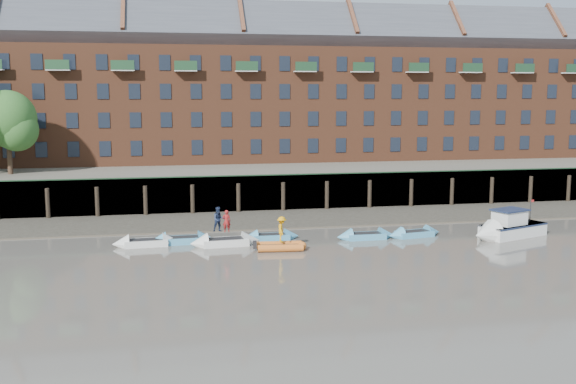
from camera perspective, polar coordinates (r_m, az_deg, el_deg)
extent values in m
plane|color=#635D55|center=(38.84, 2.39, -7.27)|extent=(220.00, 220.00, 0.00)
cube|color=#3D382F|center=(56.06, -1.74, -2.37)|extent=(110.00, 8.00, 0.50)
cube|color=#4C4336|center=(52.77, -1.17, -3.05)|extent=(110.00, 1.60, 0.10)
cube|color=#2D2A26|center=(60.09, -2.40, -0.09)|extent=(110.00, 0.80, 3.20)
cylinder|color=black|center=(59.66, -19.68, -0.94)|extent=(0.36, 0.36, 2.60)
cylinder|color=black|center=(59.15, -15.85, -0.84)|extent=(0.36, 0.36, 2.60)
cylinder|color=black|center=(58.91, -11.97, -0.74)|extent=(0.36, 0.36, 2.60)
cylinder|color=black|center=(58.94, -8.09, -0.63)|extent=(0.36, 0.36, 2.60)
cylinder|color=black|center=(59.24, -4.22, -0.52)|extent=(0.36, 0.36, 2.60)
cylinder|color=black|center=(59.81, -0.41, -0.42)|extent=(0.36, 0.36, 2.60)
cylinder|color=black|center=(60.64, 3.31, -0.31)|extent=(0.36, 0.36, 2.60)
cylinder|color=black|center=(61.72, 6.92, -0.20)|extent=(0.36, 0.36, 2.60)
cylinder|color=black|center=(63.03, 10.39, -0.10)|extent=(0.36, 0.36, 2.60)
cylinder|color=black|center=(64.56, 13.71, 0.00)|extent=(0.36, 0.36, 2.60)
cylinder|color=black|center=(66.30, 16.86, 0.09)|extent=(0.36, 0.36, 2.60)
cylinder|color=black|center=(68.23, 19.85, 0.18)|extent=(0.36, 0.36, 2.60)
cylinder|color=black|center=(70.33, 22.66, 0.26)|extent=(0.36, 0.36, 2.60)
cube|color=#264C2D|center=(59.57, -2.36, 1.43)|extent=(110.00, 0.06, 0.10)
cube|color=#5E594D|center=(73.45, -3.91, 1.45)|extent=(110.00, 28.00, 3.20)
cube|color=brown|center=(73.91, -4.07, 7.41)|extent=(80.00, 10.00, 12.00)
cube|color=#42444C|center=(74.14, -4.13, 12.98)|extent=(80.60, 15.56, 15.56)
cube|color=black|center=(70.14, -22.57, 3.29)|extent=(1.10, 0.12, 1.50)
cube|color=black|center=(69.58, -20.15, 3.38)|extent=(1.10, 0.12, 1.50)
cube|color=black|center=(69.15, -17.70, 3.47)|extent=(1.10, 0.12, 1.50)
cube|color=black|center=(68.84, -15.22, 3.56)|extent=(1.10, 0.12, 1.50)
cube|color=black|center=(68.67, -12.72, 3.63)|extent=(1.10, 0.12, 1.50)
cube|color=black|center=(68.62, -10.21, 3.70)|extent=(1.10, 0.12, 1.50)
cube|color=black|center=(68.71, -7.70, 3.77)|extent=(1.10, 0.12, 1.50)
cube|color=black|center=(68.92, -5.21, 3.82)|extent=(1.10, 0.12, 1.50)
cube|color=black|center=(69.27, -2.73, 3.87)|extent=(1.10, 0.12, 1.50)
cube|color=black|center=(69.74, -0.28, 3.91)|extent=(1.10, 0.12, 1.50)
cube|color=black|center=(70.34, 2.13, 3.94)|extent=(1.10, 0.12, 1.50)
cube|color=black|center=(71.06, 4.50, 3.97)|extent=(1.10, 0.12, 1.50)
cube|color=black|center=(71.89, 6.81, 3.99)|extent=(1.10, 0.12, 1.50)
cube|color=black|center=(72.85, 9.07, 4.00)|extent=(1.10, 0.12, 1.50)
cube|color=black|center=(73.91, 11.26, 4.00)|extent=(1.10, 0.12, 1.50)
cube|color=black|center=(75.07, 13.40, 4.00)|extent=(1.10, 0.12, 1.50)
cube|color=black|center=(76.34, 15.46, 4.00)|extent=(1.10, 0.12, 1.50)
cube|color=black|center=(77.70, 17.45, 3.99)|extent=(1.10, 0.12, 1.50)
cube|color=black|center=(79.15, 19.38, 3.97)|extent=(1.10, 0.12, 1.50)
cube|color=black|center=(80.69, 21.23, 3.96)|extent=(1.10, 0.12, 1.50)
cube|color=black|center=(82.31, 23.01, 3.93)|extent=(1.10, 0.12, 1.50)
cube|color=black|center=(69.98, -22.70, 5.57)|extent=(1.10, 0.12, 1.50)
cube|color=black|center=(69.42, -20.27, 5.69)|extent=(1.10, 0.12, 1.50)
cube|color=black|center=(68.98, -17.80, 5.79)|extent=(1.10, 0.12, 1.50)
cube|color=black|center=(68.68, -15.31, 5.88)|extent=(1.10, 0.12, 1.50)
cube|color=black|center=(68.50, -12.79, 5.97)|extent=(1.10, 0.12, 1.50)
cube|color=black|center=(68.45, -10.27, 6.04)|extent=(1.10, 0.12, 1.50)
cube|color=black|center=(68.54, -7.75, 6.10)|extent=(1.10, 0.12, 1.50)
cube|color=black|center=(68.75, -5.24, 6.15)|extent=(1.10, 0.12, 1.50)
cube|color=black|center=(69.10, -2.75, 6.18)|extent=(1.10, 0.12, 1.50)
cube|color=black|center=(69.57, -0.28, 6.21)|extent=(1.10, 0.12, 1.50)
cube|color=black|center=(70.17, 2.14, 6.22)|extent=(1.10, 0.12, 1.50)
cube|color=black|center=(70.89, 4.52, 6.22)|extent=(1.10, 0.12, 1.50)
cube|color=black|center=(71.73, 6.85, 6.22)|extent=(1.10, 0.12, 1.50)
cube|color=black|center=(72.69, 9.12, 6.20)|extent=(1.10, 0.12, 1.50)
cube|color=black|center=(73.75, 11.33, 6.17)|extent=(1.10, 0.12, 1.50)
cube|color=black|center=(74.92, 13.47, 6.14)|extent=(1.10, 0.12, 1.50)
cube|color=black|center=(76.19, 15.54, 6.10)|extent=(1.10, 0.12, 1.50)
cube|color=black|center=(77.55, 17.55, 6.05)|extent=(1.10, 0.12, 1.50)
cube|color=black|center=(79.01, 19.48, 6.00)|extent=(1.10, 0.12, 1.50)
cube|color=black|center=(80.55, 21.33, 5.94)|extent=(1.10, 0.12, 1.50)
cube|color=black|center=(82.17, 23.12, 5.88)|extent=(1.10, 0.12, 1.50)
cube|color=black|center=(69.93, -22.83, 7.86)|extent=(1.10, 0.12, 1.50)
cube|color=black|center=(69.37, -20.39, 7.99)|extent=(1.10, 0.12, 1.50)
cube|color=black|center=(68.93, -17.91, 8.11)|extent=(1.10, 0.12, 1.50)
cube|color=black|center=(68.62, -15.40, 8.22)|extent=(1.10, 0.12, 1.50)
cube|color=black|center=(68.45, -12.87, 8.31)|extent=(1.10, 0.12, 1.50)
cube|color=black|center=(68.40, -10.33, 8.38)|extent=(1.10, 0.12, 1.50)
cube|color=black|center=(68.48, -7.80, 8.44)|extent=(1.10, 0.12, 1.50)
cube|color=black|center=(68.70, -5.27, 8.48)|extent=(1.10, 0.12, 1.50)
cube|color=black|center=(69.05, -2.76, 8.51)|extent=(1.10, 0.12, 1.50)
cube|color=black|center=(69.52, -0.28, 8.52)|extent=(1.10, 0.12, 1.50)
cube|color=black|center=(70.12, 2.15, 8.51)|extent=(1.10, 0.12, 1.50)
cube|color=black|center=(70.84, 4.55, 8.49)|extent=(1.10, 0.12, 1.50)
cube|color=black|center=(71.68, 6.89, 8.45)|extent=(1.10, 0.12, 1.50)
cube|color=black|center=(72.64, 9.17, 8.41)|extent=(1.10, 0.12, 1.50)
cube|color=black|center=(73.70, 11.39, 8.35)|extent=(1.10, 0.12, 1.50)
cube|color=black|center=(74.87, 13.54, 8.28)|extent=(1.10, 0.12, 1.50)
cube|color=black|center=(76.14, 15.63, 8.20)|extent=(1.10, 0.12, 1.50)
cube|color=black|center=(77.50, 17.64, 8.12)|extent=(1.10, 0.12, 1.50)
cube|color=black|center=(78.96, 19.58, 8.03)|extent=(1.10, 0.12, 1.50)
cube|color=black|center=(80.50, 21.44, 7.93)|extent=(1.10, 0.12, 1.50)
cube|color=black|center=(82.12, 23.23, 7.83)|extent=(1.10, 0.12, 1.50)
cube|color=black|center=(69.99, -22.97, 10.15)|extent=(1.10, 0.12, 1.50)
cube|color=black|center=(69.43, -20.51, 10.30)|extent=(1.10, 0.12, 1.50)
cube|color=black|center=(68.99, -18.02, 10.44)|extent=(1.10, 0.12, 1.50)
cube|color=black|center=(68.68, -15.49, 10.55)|extent=(1.10, 0.12, 1.50)
cube|color=black|center=(68.51, -12.95, 10.65)|extent=(1.10, 0.12, 1.50)
cube|color=black|center=(68.46, -10.40, 10.73)|extent=(1.10, 0.12, 1.50)
cube|color=black|center=(68.55, -7.84, 10.78)|extent=(1.10, 0.12, 1.50)
cube|color=black|center=(68.76, -5.30, 10.81)|extent=(1.10, 0.12, 1.50)
cube|color=black|center=(69.11, -2.78, 10.83)|extent=(1.10, 0.12, 1.50)
cube|color=black|center=(69.58, -0.29, 10.82)|extent=(1.10, 0.12, 1.50)
cube|color=black|center=(70.18, 2.17, 10.80)|extent=(1.10, 0.12, 1.50)
cube|color=black|center=(70.90, 4.57, 10.75)|extent=(1.10, 0.12, 1.50)
cube|color=black|center=(71.74, 6.93, 10.69)|extent=(1.10, 0.12, 1.50)
cube|color=black|center=(72.69, 9.22, 10.61)|extent=(1.10, 0.12, 1.50)
cube|color=black|center=(73.76, 11.46, 10.52)|extent=(1.10, 0.12, 1.50)
cube|color=black|center=(74.93, 13.62, 10.42)|extent=(1.10, 0.12, 1.50)
cube|color=black|center=(76.19, 15.71, 10.31)|extent=(1.10, 0.12, 1.50)
cube|color=black|center=(77.56, 17.73, 10.18)|extent=(1.10, 0.12, 1.50)
cube|color=black|center=(79.01, 19.68, 10.05)|extent=(1.10, 0.12, 1.50)
cube|color=black|center=(80.55, 21.55, 9.92)|extent=(1.10, 0.12, 1.50)
cylinder|color=#3A281C|center=(65.55, -22.52, 3.15)|extent=(0.44, 0.44, 4.00)
sphere|color=#336728|center=(65.38, -22.67, 5.73)|extent=(5.12, 5.12, 5.12)
cube|color=silver|center=(47.60, -11.93, -4.22)|extent=(3.00, 1.50, 0.46)
cone|color=silver|center=(47.68, -9.87, -4.14)|extent=(1.22, 1.39, 1.32)
cone|color=silver|center=(47.57, -13.99, -4.30)|extent=(1.22, 1.39, 1.32)
cube|color=black|center=(47.55, -11.94, -3.97)|extent=(2.49, 1.14, 0.06)
cube|color=#4893BA|center=(47.94, -8.96, -4.05)|extent=(2.96, 1.42, 0.46)
cone|color=#4893BA|center=(48.07, -6.93, -3.97)|extent=(1.18, 1.36, 1.32)
cone|color=#4893BA|center=(47.87, -10.99, -4.12)|extent=(1.18, 1.36, 1.32)
cube|color=black|center=(47.90, -8.96, -3.81)|extent=(2.46, 1.07, 0.06)
cube|color=silver|center=(46.90, -5.34, -4.24)|extent=(3.24, 1.64, 0.49)
cone|color=silver|center=(47.22, -3.14, -4.13)|extent=(1.32, 1.50, 1.42)
cone|color=silver|center=(46.65, -7.57, -4.34)|extent=(1.32, 1.50, 1.42)
cube|color=black|center=(46.85, -5.34, -3.97)|extent=(2.69, 1.25, 0.06)
cube|color=#4893BA|center=(48.55, -1.44, -3.82)|extent=(2.63, 1.24, 0.41)
cone|color=#4893BA|center=(48.84, 0.32, -3.74)|extent=(1.04, 1.20, 1.17)
cone|color=#4893BA|center=(48.30, -3.21, -3.89)|extent=(1.04, 1.20, 1.17)
cube|color=black|center=(48.51, -1.44, -3.61)|extent=(2.19, 0.93, 0.06)
cube|color=#4893BA|center=(49.10, 6.60, -3.72)|extent=(2.80, 1.30, 0.43)
cone|color=#4893BA|center=(49.62, 8.38, -3.62)|extent=(1.10, 1.27, 1.25)
cone|color=#4893BA|center=(48.62, 4.79, -3.81)|extent=(1.10, 1.27, 1.25)
cube|color=black|center=(49.06, 6.60, -3.49)|extent=(2.33, 0.98, 0.06)
cube|color=#4893BA|center=(50.39, 10.65, -3.50)|extent=(2.90, 1.70, 0.43)
cone|color=#4893BA|center=(51.23, 12.17, -3.35)|extent=(1.26, 1.40, 1.23)
cone|color=#4893BA|center=(49.59, 9.09, -3.65)|extent=(1.26, 1.40, 1.23)
cube|color=black|center=(50.35, 10.66, -3.28)|extent=(2.40, 1.31, 0.06)
cylinder|color=orange|center=(45.90, -0.75, -4.48)|extent=(3.07, 0.74, 0.50)
cylinder|color=orange|center=(44.87, -0.63, -4.78)|extent=(3.07, 0.74, 0.50)
sphere|color=orange|center=(45.55, 1.22, -4.58)|extent=(0.58, 0.58, 0.58)
cube|color=black|center=(45.39, -0.69, -4.62)|extent=(2.59, 1.07, 0.17)
cube|color=silver|center=(52.28, 18.49, -3.08)|extent=(5.50, 3.77, 0.93)
cone|color=silver|center=(50.06, 16.29, -3.48)|extent=(2.37, 2.56, 2.07)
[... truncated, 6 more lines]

